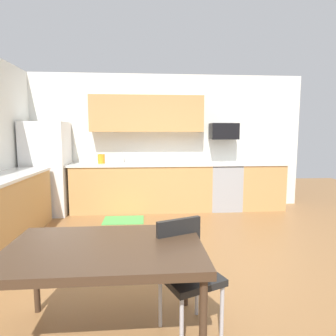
{
  "coord_description": "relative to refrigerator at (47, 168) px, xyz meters",
  "views": [
    {
      "loc": [
        -0.35,
        -3.33,
        1.52
      ],
      "look_at": [
        0.0,
        1.0,
        1.0
      ],
      "focal_mm": 30.95,
      "sensor_mm": 36.0,
      "label": 1
    }
  ],
  "objects": [
    {
      "name": "ground_plane",
      "position": [
        2.18,
        -2.22,
        -0.87
      ],
      "size": [
        12.0,
        12.0,
        0.0
      ],
      "primitive_type": "plane",
      "color": "olive"
    },
    {
      "name": "wall_back",
      "position": [
        2.18,
        0.43,
        0.48
      ],
      "size": [
        5.8,
        0.1,
        2.7
      ],
      "primitive_type": "cube",
      "color": "silver",
      "rests_on": "ground"
    },
    {
      "name": "cabinet_run_back",
      "position": [
        1.77,
        0.08,
        -0.42
      ],
      "size": [
        2.68,
        0.6,
        0.9
      ],
      "primitive_type": "cube",
      "color": "tan",
      "rests_on": "ground"
    },
    {
      "name": "cabinet_run_back_right",
      "position": [
        4.15,
        0.08,
        -0.42
      ],
      "size": [
        0.87,
        0.6,
        0.9
      ],
      "primitive_type": "cube",
      "color": "tan",
      "rests_on": "ground"
    },
    {
      "name": "cabinet_run_left",
      "position": [
        -0.12,
        -1.42,
        -0.42
      ],
      "size": [
        0.6,
        2.0,
        0.9
      ],
      "primitive_type": "cube",
      "color": "tan",
      "rests_on": "ground"
    },
    {
      "name": "countertop_back",
      "position": [
        2.18,
        0.08,
        0.05
      ],
      "size": [
        4.8,
        0.64,
        0.04
      ],
      "primitive_type": "cube",
      "color": "silver",
      "rests_on": "cabinet_run_back"
    },
    {
      "name": "countertop_left",
      "position": [
        -0.12,
        -1.42,
        0.05
      ],
      "size": [
        0.64,
        2.0,
        0.04
      ],
      "primitive_type": "cube",
      "color": "silver",
      "rests_on": "cabinet_run_left"
    },
    {
      "name": "upper_cabinets_back",
      "position": [
        1.88,
        0.21,
        1.03
      ],
      "size": [
        2.2,
        0.34,
        0.7
      ],
      "primitive_type": "cube",
      "color": "tan"
    },
    {
      "name": "refrigerator",
      "position": [
        0.0,
        0.0,
        0.0
      ],
      "size": [
        0.76,
        0.7,
        1.73
      ],
      "primitive_type": "cube",
      "color": "white",
      "rests_on": "ground"
    },
    {
      "name": "oven_range",
      "position": [
        3.41,
        0.08,
        -0.41
      ],
      "size": [
        0.6,
        0.6,
        0.91
      ],
      "color": "#999BA0",
      "rests_on": "ground"
    },
    {
      "name": "microwave",
      "position": [
        3.41,
        0.18,
        0.7
      ],
      "size": [
        0.54,
        0.36,
        0.32
      ],
      "primitive_type": "cube",
      "color": "black"
    },
    {
      "name": "sink_basin",
      "position": [
        1.39,
        0.08,
        0.01
      ],
      "size": [
        0.48,
        0.4,
        0.14
      ],
      "primitive_type": "cube",
      "color": "#A5A8AD",
      "rests_on": "countertop_back"
    },
    {
      "name": "sink_faucet",
      "position": [
        1.39,
        0.26,
        0.17
      ],
      "size": [
        0.02,
        0.02,
        0.24
      ],
      "primitive_type": "cylinder",
      "color": "#B2B5BA",
      "rests_on": "countertop_back"
    },
    {
      "name": "dining_table",
      "position": [
        1.54,
        -3.54,
        -0.2
      ],
      "size": [
        1.4,
        0.9,
        0.72
      ],
      "color": "#422D1E",
      "rests_on": "ground"
    },
    {
      "name": "chair_near_table",
      "position": [
        2.14,
        -3.45,
        -0.36
      ],
      "size": [
        0.52,
        0.52,
        0.85
      ],
      "color": "black",
      "rests_on": "ground"
    },
    {
      "name": "floor_mat",
      "position": [
        1.45,
        -0.57,
        -0.86
      ],
      "size": [
        0.7,
        0.5,
        0.01
      ],
      "primitive_type": "cube",
      "color": "#4CA54C",
      "rests_on": "ground"
    },
    {
      "name": "kettle",
      "position": [
        0.99,
        0.13,
        0.15
      ],
      "size": [
        0.14,
        0.14,
        0.2
      ],
      "primitive_type": "cylinder",
      "color": "orange",
      "rests_on": "countertop_back"
    }
  ]
}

